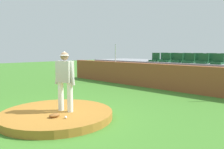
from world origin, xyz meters
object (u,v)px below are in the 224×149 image
(baseball, at_px, (66,117))
(stadium_chair_9, at_px, (197,59))
(stadium_chair_0, at_px, (155,59))
(stadium_chair_4, at_px, (203,60))
(stadium_chair_6, at_px, (164,58))
(stadium_chair_5, at_px, (218,61))
(stadium_chair_1, at_px, (166,59))
(stadium_chair_2, at_px, (178,60))
(stadium_chair_3, at_px, (189,60))
(stadium_chair_10, at_px, (211,60))
(fielding_glove, at_px, (54,115))
(stadium_chair_8, at_px, (186,59))
(pitcher, at_px, (65,77))
(stadium_chair_7, at_px, (174,59))

(baseball, relative_size, stadium_chair_9, 0.15)
(stadium_chair_0, bearing_deg, stadium_chair_9, -157.33)
(stadium_chair_4, bearing_deg, stadium_chair_6, -18.40)
(stadium_chair_0, xyz_separation_m, stadium_chair_5, (3.49, -0.02, 0.00))
(stadium_chair_1, height_order, stadium_chair_2, same)
(stadium_chair_3, relative_size, stadium_chair_9, 1.00)
(stadium_chair_2, bearing_deg, baseball, 98.10)
(stadium_chair_5, bearing_deg, stadium_chair_10, -53.62)
(fielding_glove, distance_m, stadium_chair_3, 7.97)
(stadium_chair_0, height_order, stadium_chair_3, same)
(stadium_chair_5, bearing_deg, stadium_chair_8, -24.20)
(baseball, distance_m, stadium_chair_10, 8.74)
(pitcher, xyz_separation_m, stadium_chair_2, (-0.47, 7.35, 0.26))
(stadium_chair_0, distance_m, stadium_chair_9, 2.28)
(stadium_chair_5, height_order, stadium_chair_8, same)
(baseball, height_order, stadium_chair_7, stadium_chair_7)
(stadium_chair_1, bearing_deg, stadium_chair_2, -179.47)
(stadium_chair_4, relative_size, stadium_chair_7, 1.00)
(fielding_glove, bearing_deg, stadium_chair_2, -174.68)
(stadium_chair_10, bearing_deg, stadium_chair_3, 51.46)
(stadium_chair_1, xyz_separation_m, stadium_chair_9, (1.40, 0.87, 0.00))
(stadium_chair_1, height_order, stadium_chair_4, same)
(pitcher, bearing_deg, stadium_chair_4, 67.06)
(stadium_chair_8, relative_size, stadium_chair_9, 1.00)
(pitcher, distance_m, baseball, 1.24)
(fielding_glove, relative_size, stadium_chair_10, 0.60)
(baseball, height_order, stadium_chair_8, stadium_chair_8)
(stadium_chair_5, distance_m, stadium_chair_6, 3.60)
(stadium_chair_6, xyz_separation_m, stadium_chair_10, (2.81, -0.01, 0.00))
(fielding_glove, relative_size, stadium_chair_1, 0.60)
(pitcher, bearing_deg, stadium_chair_8, 77.30)
(stadium_chair_9, bearing_deg, stadium_chair_4, 127.41)
(stadium_chair_0, xyz_separation_m, stadium_chair_10, (2.82, 0.89, 0.00))
(baseball, height_order, stadium_chair_1, stadium_chair_1)
(stadium_chair_3, bearing_deg, stadium_chair_4, -179.85)
(baseball, height_order, stadium_chair_5, stadium_chair_5)
(stadium_chair_5, bearing_deg, stadium_chair_7, -17.93)
(stadium_chair_2, distance_m, stadium_chair_7, 1.15)
(stadium_chair_8, distance_m, stadium_chair_9, 0.68)
(baseball, xyz_separation_m, stadium_chair_6, (-2.53, 8.66, 1.23))
(stadium_chair_8, bearing_deg, stadium_chair_7, 2.03)
(stadium_chair_0, height_order, stadium_chair_10, same)
(stadium_chair_0, xyz_separation_m, stadium_chair_6, (0.01, 0.91, 0.00))
(baseball, height_order, stadium_chair_0, stadium_chair_0)
(stadium_chair_1, distance_m, stadium_chair_5, 2.79)
(stadium_chair_3, bearing_deg, stadium_chair_9, -90.72)
(pitcher, height_order, stadium_chair_4, pitcher)
(stadium_chair_2, bearing_deg, stadium_chair_7, -49.77)
(stadium_chair_3, height_order, stadium_chair_5, same)
(pitcher, bearing_deg, baseball, -49.69)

